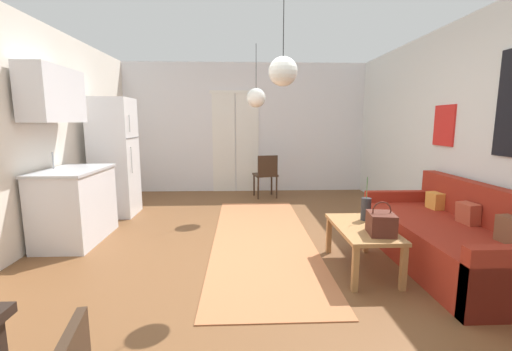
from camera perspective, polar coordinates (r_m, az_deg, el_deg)
The scene contains 13 objects.
ground_plane at distance 3.75m, azimuth -1.06°, elevation -14.45°, with size 5.50×7.78×0.10m, color brown.
wall_back at distance 7.08m, azimuth -1.86°, elevation 7.89°, with size 5.10×0.13×2.62m.
wall_right at distance 4.29m, azimuth 34.63°, elevation 5.72°, with size 0.12×7.38×2.62m.
area_rug at distance 4.31m, azimuth 1.03°, elevation -10.46°, with size 1.19×3.65×0.01m, color #B26B42.
couch at distance 4.00m, azimuth 30.10°, elevation -9.30°, with size 0.90×2.06×0.83m.
coffee_table at distance 3.50m, azimuth 17.47°, elevation -9.11°, with size 0.50×0.96×0.44m.
bamboo_vase at distance 3.68m, azimuth 18.01°, elevation -5.38°, with size 0.10×0.10×0.45m.
handbag at distance 3.28m, azimuth 20.32°, elevation -7.55°, with size 0.26×0.30×0.30m.
refrigerator at distance 5.64m, azimuth -22.73°, elevation 2.81°, with size 0.61×0.61×1.80m.
kitchen_counter at distance 4.62m, azimuth -28.83°, elevation -0.43°, with size 0.64×1.07×2.06m.
accent_chair at distance 6.45m, azimuth 1.70°, elevation 0.38°, with size 0.49×0.47×0.82m.
pendant_lamp_near at distance 3.09m, azimuth 4.57°, elevation 17.09°, with size 0.25×0.25×0.87m.
pendant_lamp_far at distance 5.41m, azimuth 0.02°, elevation 12.96°, with size 0.30×0.30×0.96m.
Camera 1 is at (-0.08, -3.44, 1.45)m, focal length 23.75 mm.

